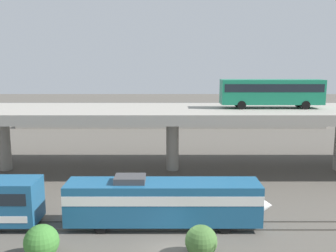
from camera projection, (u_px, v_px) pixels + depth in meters
name	position (u px, v px, depth m)	size (l,w,h in m)	color
ground_plane	(176.00, 251.00, 26.02)	(260.00, 260.00, 0.00)	#565149
rail_strip_near	(175.00, 230.00, 29.21)	(110.00, 0.12, 0.12)	#59544C
rail_strip_far	(174.00, 221.00, 30.70)	(110.00, 0.12, 0.12)	#59544C
train_locomotive	(173.00, 200.00, 29.60)	(16.30, 3.04, 4.18)	#1E5984
highway_overpass	(172.00, 115.00, 44.59)	(96.00, 11.84, 7.56)	#9E998E
transit_bus_on_overpass	(271.00, 91.00, 44.29)	(12.00, 2.68, 3.40)	#197A56
pier_parking_lot	(170.00, 120.00, 80.12)	(61.41, 13.21, 1.36)	#9E998E
parked_car_0	(114.00, 115.00, 78.00)	(4.64, 1.91, 1.50)	#0C4C26
parked_car_1	(269.00, 113.00, 80.12)	(4.38, 1.91, 1.50)	#9E998C
parked_car_2	(201.00, 113.00, 80.47)	(4.31, 1.98, 1.50)	#515459
parked_car_3	(228.00, 114.00, 78.59)	(4.61, 1.85, 1.50)	#B7B7BC
parked_car_4	(211.00, 112.00, 82.84)	(4.53, 1.98, 1.50)	#9E998C
parked_car_5	(90.00, 114.00, 78.97)	(4.01, 1.95, 1.50)	navy
parked_car_6	(139.00, 113.00, 80.39)	(4.66, 1.99, 1.50)	#515459
parked_car_7	(63.00, 113.00, 80.61)	(4.12, 1.84, 1.50)	black
harbor_water	(170.00, 110.00, 102.90)	(140.00, 36.00, 0.01)	#385B7A
shrub_left	(41.00, 242.00, 24.88)	(2.33, 2.33, 2.33)	#3D7B32
shrub_right	(201.00, 241.00, 25.13)	(2.19, 2.19, 2.19)	#426B32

